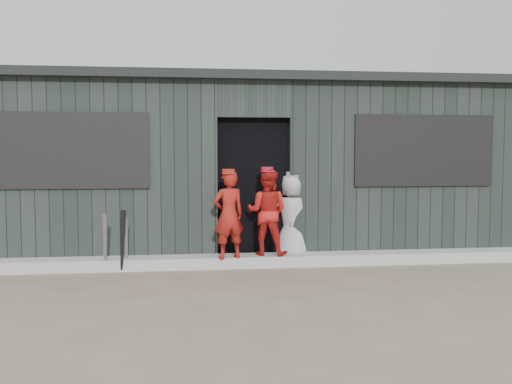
{
  "coord_description": "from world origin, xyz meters",
  "views": [
    {
      "loc": [
        -0.92,
        -5.69,
        1.53
      ],
      "look_at": [
        0.0,
        1.8,
        1.0
      ],
      "focal_mm": 40.0,
      "sensor_mm": 36.0,
      "label": 1
    }
  ],
  "objects": [
    {
      "name": "bat_mid",
      "position": [
        -1.7,
        1.73,
        0.35
      ],
      "size": [
        0.09,
        0.27,
        0.69
      ],
      "primitive_type": "cone",
      "rotation": [
        0.29,
        0.0,
        0.08
      ],
      "color": "gray",
      "rests_on": "ground"
    },
    {
      "name": "bat_right",
      "position": [
        -1.72,
        1.58,
        0.4
      ],
      "size": [
        0.14,
        0.25,
        0.81
      ],
      "primitive_type": "cone",
      "rotation": [
        0.21,
        0.0,
        0.31
      ],
      "color": "black",
      "rests_on": "ground"
    },
    {
      "name": "player_red_left",
      "position": [
        -0.38,
        1.65,
        0.72
      ],
      "size": [
        0.47,
        0.38,
        1.14
      ],
      "primitive_type": "imported",
      "rotation": [
        0.0,
        0.0,
        3.43
      ],
      "color": "maroon",
      "rests_on": "curb"
    },
    {
      "name": "player_grey_back",
      "position": [
        0.54,
        2.12,
        0.62
      ],
      "size": [
        0.67,
        0.5,
        1.23
      ],
      "primitive_type": "imported",
      "rotation": [
        0.0,
        0.0,
        2.94
      ],
      "color": "#A4A4A4",
      "rests_on": "ground"
    },
    {
      "name": "curb",
      "position": [
        0.0,
        1.82,
        0.07
      ],
      "size": [
        8.0,
        0.36,
        0.15
      ],
      "primitive_type": "cube",
      "color": "#9C9C97",
      "rests_on": "ground"
    },
    {
      "name": "ground",
      "position": [
        0.0,
        0.0,
        0.0
      ],
      "size": [
        80.0,
        80.0,
        0.0
      ],
      "primitive_type": "plane",
      "color": "brown",
      "rests_on": "ground"
    },
    {
      "name": "bat_left",
      "position": [
        -1.94,
        1.6,
        0.38
      ],
      "size": [
        0.12,
        0.33,
        0.77
      ],
      "primitive_type": "cone",
      "rotation": [
        0.33,
        0.0,
        0.17
      ],
      "color": "gray",
      "rests_on": "ground"
    },
    {
      "name": "player_red_right",
      "position": [
        0.15,
        1.84,
        0.73
      ],
      "size": [
        0.68,
        0.61,
        1.16
      ],
      "primitive_type": "imported",
      "rotation": [
        0.0,
        0.0,
        2.78
      ],
      "color": "red",
      "rests_on": "curb"
    },
    {
      "name": "dugout",
      "position": [
        -0.0,
        3.5,
        1.29
      ],
      "size": [
        8.3,
        3.3,
        2.62
      ],
      "color": "black",
      "rests_on": "ground"
    }
  ]
}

